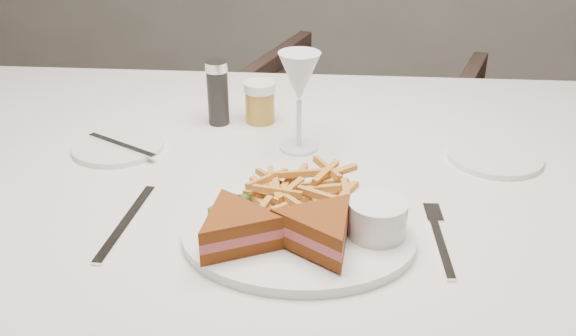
# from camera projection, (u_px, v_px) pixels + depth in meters

# --- Properties ---
(chair_far) EXTENTS (0.81, 0.78, 0.69)m
(chair_far) POSITION_uv_depth(u_px,v_px,m) (356.00, 146.00, 2.08)
(chair_far) COLOR #433029
(chair_far) RESTS_ON ground
(table_setting) EXTENTS (0.81, 0.58, 0.18)m
(table_setting) POSITION_uv_depth(u_px,v_px,m) (295.00, 182.00, 0.95)
(table_setting) COLOR white
(table_setting) RESTS_ON table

